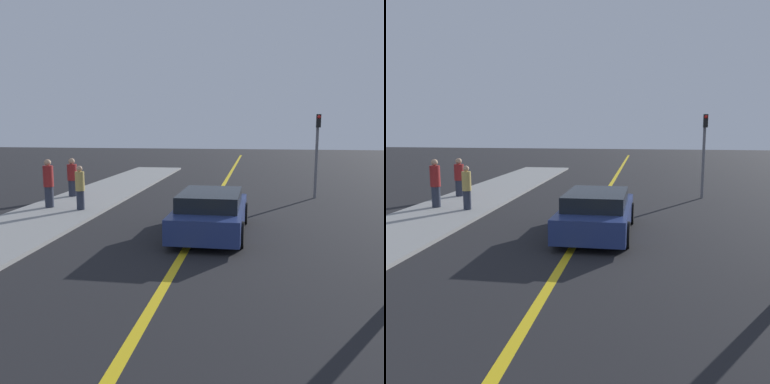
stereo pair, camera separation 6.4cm
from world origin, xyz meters
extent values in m
cube|color=gold|center=(0.00, 18.00, 0.00)|extent=(0.20, 60.00, 0.01)
cube|color=gray|center=(-5.27, 16.23, 0.05)|extent=(3.16, 32.46, 0.11)
cube|color=navy|center=(0.45, 14.39, 0.51)|extent=(1.91, 4.45, 0.65)
cube|color=black|center=(0.45, 14.16, 1.05)|extent=(1.67, 2.45, 0.42)
cylinder|color=black|center=(-0.43, 15.77, 0.34)|extent=(0.22, 0.69, 0.68)
cylinder|color=black|center=(1.36, 15.75, 0.34)|extent=(0.22, 0.69, 0.68)
cylinder|color=black|center=(-0.45, 13.02, 0.34)|extent=(0.22, 0.69, 0.68)
cylinder|color=black|center=(1.34, 13.00, 0.34)|extent=(0.22, 0.69, 0.68)
cylinder|color=#282D3D|center=(-4.52, 16.66, 0.45)|extent=(0.28, 0.28, 0.69)
cylinder|color=tan|center=(-4.52, 16.66, 1.14)|extent=(0.33, 0.33, 0.69)
sphere|color=tan|center=(-4.52, 16.66, 1.59)|extent=(0.21, 0.21, 0.21)
cylinder|color=#282D3D|center=(-5.85, 16.91, 0.49)|extent=(0.31, 0.31, 0.77)
cylinder|color=maroon|center=(-5.85, 16.91, 1.26)|extent=(0.37, 0.37, 0.77)
sphere|color=tan|center=(-5.85, 16.91, 1.77)|extent=(0.24, 0.24, 0.24)
cylinder|color=#282D3D|center=(-6.07, 19.44, 0.45)|extent=(0.34, 0.34, 0.68)
cylinder|color=maroon|center=(-6.07, 19.44, 1.13)|extent=(0.40, 0.40, 0.68)
sphere|color=tan|center=(-6.07, 19.44, 1.61)|extent=(0.26, 0.26, 0.26)
cylinder|color=slate|center=(4.23, 21.16, 1.79)|extent=(0.12, 0.12, 3.58)
cube|color=black|center=(4.23, 20.98, 3.30)|extent=(0.18, 0.18, 0.55)
sphere|color=red|center=(4.23, 20.89, 3.47)|extent=(0.14, 0.14, 0.14)
camera|label=1|loc=(1.75, 2.30, 3.10)|focal=40.00mm
camera|label=2|loc=(1.81, 2.31, 3.10)|focal=40.00mm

